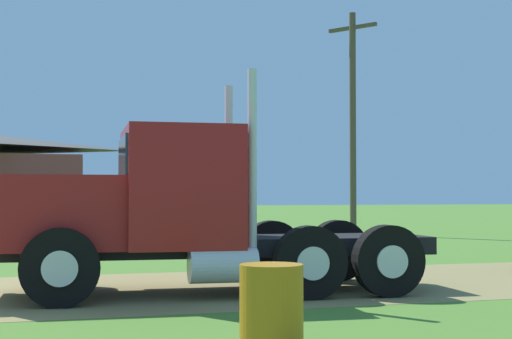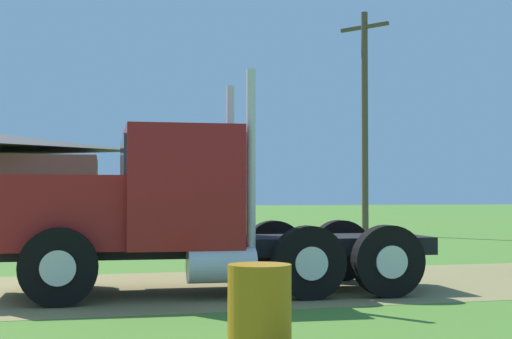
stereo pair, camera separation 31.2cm
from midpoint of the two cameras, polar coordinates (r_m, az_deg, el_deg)
truck_foreground_white at (r=12.23m, az=-7.79°, el=-3.28°), size 7.26×3.06×3.47m
steel_barrel at (r=7.72m, az=-0.03°, el=-10.28°), size 0.64×0.64×0.87m
utility_pole_near at (r=30.99m, az=6.92°, el=3.93°), size 1.35×1.90×8.90m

